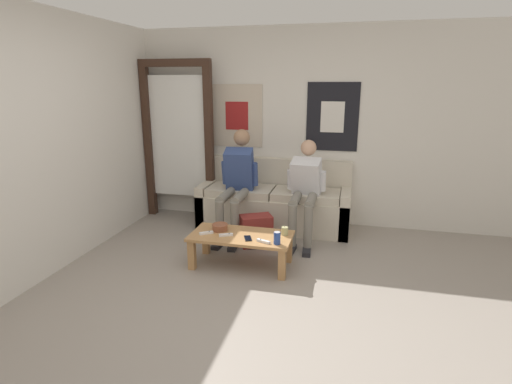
{
  "coord_description": "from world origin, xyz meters",
  "views": [
    {
      "loc": [
        0.84,
        -2.78,
        1.86
      ],
      "look_at": [
        -0.18,
        1.35,
        0.68
      ],
      "focal_mm": 28.0,
      "sensor_mm": 36.0,
      "label": 1
    }
  ],
  "objects": [
    {
      "name": "game_controller_near_right",
      "position": [
        -0.58,
        0.85,
        0.35
      ],
      "size": [
        0.14,
        0.11,
        0.03
      ],
      "color": "white",
      "rests_on": "coffee_table"
    },
    {
      "name": "game_controller_near_left",
      "position": [
        -0.37,
        0.84,
        0.35
      ],
      "size": [
        0.14,
        0.09,
        0.03
      ],
      "color": "white",
      "rests_on": "coffee_table"
    },
    {
      "name": "cell_phone",
      "position": [
        -0.13,
        0.82,
        0.35
      ],
      "size": [
        0.11,
        0.15,
        0.01
      ],
      "color": "black",
      "rests_on": "coffee_table"
    },
    {
      "name": "wall_back",
      "position": [
        -0.0,
        2.49,
        1.28
      ],
      "size": [
        10.0,
        0.07,
        2.55
      ],
      "color": "silver",
      "rests_on": "ground_plane"
    },
    {
      "name": "ceramic_bowl",
      "position": [
        -0.48,
        0.98,
        0.38
      ],
      "size": [
        0.17,
        0.17,
        0.07
      ],
      "color": "brown",
      "rests_on": "coffee_table"
    },
    {
      "name": "coffee_table",
      "position": [
        -0.23,
        0.91,
        0.28
      ],
      "size": [
        1.04,
        0.52,
        0.34
      ],
      "color": "#B27F4C",
      "rests_on": "ground_plane"
    },
    {
      "name": "game_controller_far_center",
      "position": [
        0.04,
        0.77,
        0.35
      ],
      "size": [
        0.15,
        0.08,
        0.03
      ],
      "color": "white",
      "rests_on": "coffee_table"
    },
    {
      "name": "backpack",
      "position": [
        -0.2,
        1.47,
        0.17
      ],
      "size": [
        0.42,
        0.36,
        0.36
      ],
      "color": "maroon",
      "rests_on": "ground_plane"
    },
    {
      "name": "pillar_candle",
      "position": [
        0.21,
        1.01,
        0.38
      ],
      "size": [
        0.07,
        0.07,
        0.1
      ],
      "color": "tan",
      "rests_on": "coffee_table"
    },
    {
      "name": "couch",
      "position": [
        -0.12,
        2.15,
        0.31
      ],
      "size": [
        1.95,
        0.67,
        0.87
      ],
      "color": "beige",
      "rests_on": "ground_plane"
    },
    {
      "name": "ground_plane",
      "position": [
        0.0,
        0.0,
        0.0
      ],
      "size": [
        18.0,
        18.0,
        0.0
      ],
      "primitive_type": "plane",
      "color": "gray"
    },
    {
      "name": "person_seated_teen",
      "position": [
        0.31,
        1.8,
        0.66
      ],
      "size": [
        0.47,
        0.88,
        1.19
      ],
      "color": "gray",
      "rests_on": "ground_plane"
    },
    {
      "name": "drink_can_blue",
      "position": [
        0.18,
        0.76,
        0.4
      ],
      "size": [
        0.07,
        0.07,
        0.12
      ],
      "color": "#28479E",
      "rests_on": "coffee_table"
    },
    {
      "name": "wall_left",
      "position": [
        -2.03,
        0.0,
        1.27
      ],
      "size": [
        0.05,
        10.0,
        2.55
      ],
      "color": "silver",
      "rests_on": "ground_plane"
    },
    {
      "name": "person_seated_adult",
      "position": [
        -0.53,
        1.81,
        0.71
      ],
      "size": [
        0.47,
        0.95,
        1.29
      ],
      "color": "gray",
      "rests_on": "ground_plane"
    },
    {
      "name": "door_frame",
      "position": [
        -1.5,
        2.27,
        1.2
      ],
      "size": [
        1.0,
        0.1,
        2.15
      ],
      "color": "#382319",
      "rests_on": "ground_plane"
    }
  ]
}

